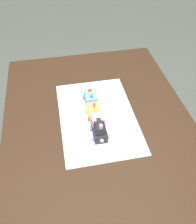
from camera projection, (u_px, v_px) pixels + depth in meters
ground_plane at (99, 192)px, 1.81m from camera, size 8.00×8.00×0.00m
dining_table at (99, 138)px, 1.36m from camera, size 1.40×1.00×0.74m
cake_board at (98, 116)px, 1.33m from camera, size 0.60×0.40×0.00m
cake_locomotive at (99, 128)px, 1.20m from camera, size 0.14×0.08×0.12m
cake_car_gondola_lemon at (94, 112)px, 1.31m from camera, size 0.10×0.08×0.07m
cake_car_hopper_sky_blue at (91, 98)px, 1.39m from camera, size 0.10×0.08×0.07m
birthday_candle at (94, 104)px, 1.25m from camera, size 0.01×0.01×0.05m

